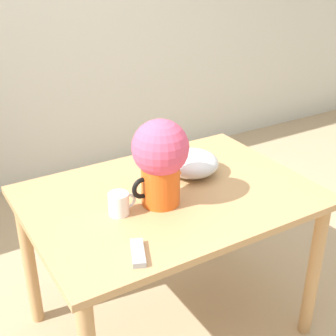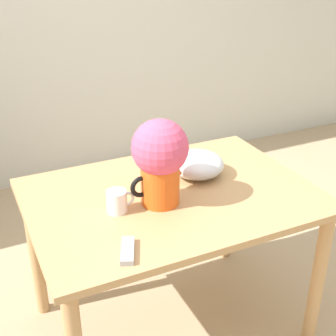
# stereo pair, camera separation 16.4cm
# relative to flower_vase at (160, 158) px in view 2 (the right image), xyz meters

# --- Properties ---
(ground_plane) EXTENTS (12.00, 12.00, 0.00)m
(ground_plane) POSITION_rel_flower_vase_xyz_m (0.07, -0.02, -0.94)
(ground_plane) COLOR tan
(wall_back) EXTENTS (8.00, 0.05, 2.60)m
(wall_back) POSITION_rel_flower_vase_xyz_m (0.07, 1.87, 0.36)
(wall_back) COLOR silver
(wall_back) RESTS_ON ground_plane
(table) EXTENTS (1.20, 0.86, 0.74)m
(table) POSITION_rel_flower_vase_xyz_m (0.07, 0.05, -0.31)
(table) COLOR tan
(table) RESTS_ON ground_plane
(flower_vase) EXTENTS (0.24, 0.23, 0.36)m
(flower_vase) POSITION_rel_flower_vase_xyz_m (0.00, 0.00, 0.00)
(flower_vase) COLOR #E05619
(flower_vase) RESTS_ON table
(coffee_mug) EXTENTS (0.11, 0.08, 0.09)m
(coffee_mug) POSITION_rel_flower_vase_xyz_m (-0.18, 0.01, -0.16)
(coffee_mug) COLOR white
(coffee_mug) RESTS_ON table
(white_bowl) EXTENTS (0.25, 0.25, 0.11)m
(white_bowl) POSITION_rel_flower_vase_xyz_m (0.25, 0.15, -0.15)
(white_bowl) COLOR silver
(white_bowl) RESTS_ON table
(remote_control) EXTENTS (0.10, 0.15, 0.02)m
(remote_control) POSITION_rel_flower_vase_xyz_m (-0.24, -0.27, -0.19)
(remote_control) COLOR #999999
(remote_control) RESTS_ON table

